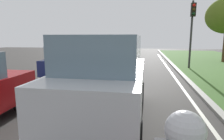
{
  "coord_description": "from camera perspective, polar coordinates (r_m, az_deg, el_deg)",
  "views": [
    {
      "loc": [
        1.92,
        3.59,
        2.23
      ],
      "look_at": [
        0.88,
        9.62,
        1.2
      ],
      "focal_mm": 31.04,
      "sensor_mm": 36.0,
      "label": 1
    }
  ],
  "objects": [
    {
      "name": "lane_line_center",
      "position": [
        10.97,
        -4.26,
        -2.19
      ],
      "size": [
        0.12,
        32.0,
        0.01
      ],
      "primitive_type": "cube",
      "color": "silver",
      "rests_on": "ground"
    },
    {
      "name": "curb_right",
      "position": [
        10.86,
        21.16,
        -2.63
      ],
      "size": [
        0.24,
        48.0,
        0.12
      ],
      "primitive_type": "cube",
      "color": "#9E9B93",
      "rests_on": "ground"
    },
    {
      "name": "traffic_light_near_right",
      "position": [
        14.85,
        22.55,
        12.72
      ],
      "size": [
        0.32,
        0.5,
        4.73
      ],
      "color": "#2D2D2D",
      "rests_on": "ground"
    },
    {
      "name": "car_hatchback_far",
      "position": [
        11.37,
        -13.39,
        2.49
      ],
      "size": [
        1.84,
        3.76,
        1.78
      ],
      "rotation": [
        0.0,
        0.0,
        0.04
      ],
      "color": "navy",
      "rests_on": "ground"
    },
    {
      "name": "lane_line_right_edge",
      "position": [
        10.78,
        18.54,
        -2.87
      ],
      "size": [
        0.12,
        32.0,
        0.01
      ],
      "primitive_type": "cube",
      "color": "silver",
      "rests_on": "ground"
    },
    {
      "name": "car_suv_ahead",
      "position": [
        4.99,
        -1.98,
        -2.77
      ],
      "size": [
        1.97,
        4.5,
        2.28
      ],
      "rotation": [
        0.0,
        0.0,
        0.0
      ],
      "color": "#B7BABF",
      "rests_on": "ground"
    },
    {
      "name": "ground_plane",
      "position": [
        10.82,
        -0.66,
        -2.34
      ],
      "size": [
        60.0,
        60.0,
        0.0
      ],
      "primitive_type": "plane",
      "color": "#383533"
    }
  ]
}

